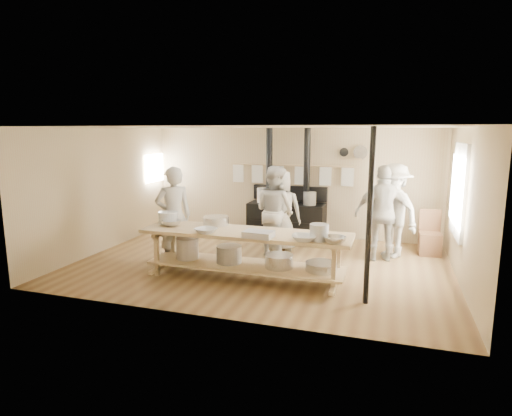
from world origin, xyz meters
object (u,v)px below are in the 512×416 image
at_px(cook_far_left, 174,216).
at_px(cook_by_window, 393,211).
at_px(roasting_pan, 259,234).
at_px(cook_left, 275,211).
at_px(cook_right, 383,213).
at_px(chair, 430,242).
at_px(cook_center, 281,211).
at_px(stove, 287,217).
at_px(prep_table, 245,250).

xyz_separation_m(cook_far_left, cook_by_window, (3.95, 1.80, 0.01)).
height_order(cook_far_left, roasting_pan, cook_far_left).
bearing_deg(cook_left, cook_right, -142.50).
height_order(cook_by_window, chair, cook_by_window).
xyz_separation_m(cook_left, cook_center, (0.03, 0.44, -0.06)).
relative_size(stove, roasting_pan, 5.57).
bearing_deg(cook_far_left, cook_center, -177.26).
relative_size(cook_far_left, cook_by_window, 0.99).
bearing_deg(stove, roasting_pan, -84.09).
height_order(cook_by_window, roasting_pan, cook_by_window).
distance_m(cook_left, cook_center, 0.44).
bearing_deg(roasting_pan, stove, 95.91).
height_order(prep_table, cook_by_window, cook_by_window).
height_order(cook_right, cook_by_window, cook_by_window).
bearing_deg(cook_center, cook_far_left, 28.57).
height_order(stove, cook_center, stove).
distance_m(stove, chair, 3.19).
xyz_separation_m(prep_table, cook_left, (0.11, 1.54, 0.41)).
relative_size(prep_table, chair, 3.91).
bearing_deg(cook_right, cook_left, -5.91).
bearing_deg(cook_right, chair, -157.26).
bearing_deg(cook_left, prep_table, 114.73).
bearing_deg(roasting_pan, prep_table, 136.58).
height_order(stove, chair, stove).
xyz_separation_m(cook_right, cook_by_window, (0.18, 0.33, 0.00)).
bearing_deg(chair, cook_left, -163.70).
distance_m(prep_table, cook_center, 2.02).
relative_size(cook_left, cook_by_window, 0.97).
bearing_deg(cook_center, prep_table, 71.60).
bearing_deg(prep_table, cook_left, 85.92).
xyz_separation_m(cook_far_left, cook_right, (3.78, 1.47, 0.01)).
bearing_deg(prep_table, cook_right, 40.11).
height_order(stove, roasting_pan, stove).
distance_m(stove, prep_table, 3.02).
relative_size(prep_table, cook_left, 1.94).
xyz_separation_m(cook_left, cook_right, (2.11, 0.32, 0.02)).
xyz_separation_m(cook_by_window, roasting_pan, (-2.04, -2.52, -0.05)).
relative_size(cook_left, cook_center, 1.07).
bearing_deg(prep_table, cook_center, 86.06).
height_order(chair, roasting_pan, roasting_pan).
xyz_separation_m(cook_far_left, roasting_pan, (1.91, -0.73, -0.04)).
distance_m(chair, roasting_pan, 4.10).
distance_m(cook_left, roasting_pan, 1.89).
distance_m(stove, cook_left, 1.53).
bearing_deg(roasting_pan, chair, 46.06).
xyz_separation_m(cook_left, chair, (3.05, 1.04, -0.65)).
distance_m(cook_center, cook_right, 2.08).
xyz_separation_m(stove, roasting_pan, (0.35, -3.35, 0.38)).
bearing_deg(cook_left, stove, -56.99).
bearing_deg(prep_table, chair, 39.31).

